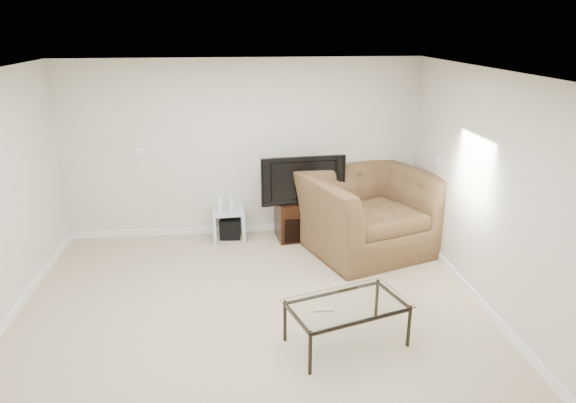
{
  "coord_description": "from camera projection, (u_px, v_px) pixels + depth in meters",
  "views": [
    {
      "loc": [
        -0.14,
        -4.59,
        2.93
      ],
      "look_at": [
        0.5,
        1.2,
        0.9
      ],
      "focal_mm": 32.0,
      "sensor_mm": 36.0,
      "label": 1
    }
  ],
  "objects": [
    {
      "name": "floor",
      "position": [
        253.0,
        324.0,
        5.28
      ],
      "size": [
        5.0,
        5.0,
        0.0
      ],
      "primitive_type": "plane",
      "color": "tan",
      "rests_on": "ground"
    },
    {
      "name": "ceiling",
      "position": [
        246.0,
        75.0,
        4.46
      ],
      "size": [
        5.0,
        5.0,
        0.0
      ],
      "primitive_type": "plane",
      "color": "white",
      "rests_on": "ground"
    },
    {
      "name": "wall_back",
      "position": [
        243.0,
        149.0,
        7.22
      ],
      "size": [
        5.0,
        0.02,
        2.5
      ],
      "primitive_type": "cube",
      "color": "silver",
      "rests_on": "ground"
    },
    {
      "name": "wall_right",
      "position": [
        500.0,
        200.0,
        5.13
      ],
      "size": [
        0.02,
        5.0,
        2.5
      ],
      "primitive_type": "cube",
      "color": "silver",
      "rests_on": "ground"
    },
    {
      "name": "plate_back",
      "position": [
        141.0,
        152.0,
        7.06
      ],
      "size": [
        0.12,
        0.02,
        0.12
      ],
      "primitive_type": "cube",
      "color": "white",
      "rests_on": "wall_back"
    },
    {
      "name": "plate_right_switch",
      "position": [
        437.0,
        160.0,
        6.63
      ],
      "size": [
        0.02,
        0.09,
        0.13
      ],
      "primitive_type": "cube",
      "color": "white",
      "rests_on": "wall_right"
    },
    {
      "name": "plate_right_outlet",
      "position": [
        439.0,
        237.0,
        6.66
      ],
      "size": [
        0.02,
        0.08,
        0.12
      ],
      "primitive_type": "cube",
      "color": "white",
      "rests_on": "wall_right"
    },
    {
      "name": "tv_stand",
      "position": [
        301.0,
        219.0,
        7.33
      ],
      "size": [
        0.72,
        0.54,
        0.56
      ],
      "primitive_type": null,
      "rotation": [
        0.0,
        0.0,
        0.12
      ],
      "color": "black",
      "rests_on": "floor"
    },
    {
      "name": "dvd_player",
      "position": [
        301.0,
        208.0,
        7.23
      ],
      "size": [
        0.38,
        0.29,
        0.05
      ],
      "primitive_type": "cube",
      "rotation": [
        0.0,
        0.0,
        0.12
      ],
      "color": "black",
      "rests_on": "tv_stand"
    },
    {
      "name": "television",
      "position": [
        301.0,
        178.0,
        7.1
      ],
      "size": [
        1.1,
        0.31,
        0.68
      ],
      "primitive_type": "imported",
      "rotation": [
        0.0,
        0.0,
        0.09
      ],
      "color": "black",
      "rests_on": "tv_stand"
    },
    {
      "name": "side_table",
      "position": [
        228.0,
        224.0,
        7.33
      ],
      "size": [
        0.48,
        0.48,
        0.43
      ],
      "primitive_type": null,
      "rotation": [
        0.0,
        0.0,
        0.06
      ],
      "color": "silver",
      "rests_on": "floor"
    },
    {
      "name": "subwoofer",
      "position": [
        230.0,
        227.0,
        7.37
      ],
      "size": [
        0.31,
        0.31,
        0.29
      ],
      "primitive_type": "cube",
      "rotation": [
        0.0,
        0.0,
        -0.09
      ],
      "color": "black",
      "rests_on": "floor"
    },
    {
      "name": "game_console",
      "position": [
        220.0,
        204.0,
        7.19
      ],
      "size": [
        0.07,
        0.15,
        0.2
      ],
      "primitive_type": "cube",
      "rotation": [
        0.0,
        0.0,
        0.15
      ],
      "color": "white",
      "rests_on": "side_table"
    },
    {
      "name": "game_case",
      "position": [
        231.0,
        204.0,
        7.22
      ],
      "size": [
        0.05,
        0.13,
        0.17
      ],
      "primitive_type": "cube",
      "rotation": [
        0.0,
        0.0,
        0.05
      ],
      "color": "silver",
      "rests_on": "side_table"
    },
    {
      "name": "recliner",
      "position": [
        369.0,
        200.0,
        6.81
      ],
      "size": [
        1.88,
        1.53,
        1.42
      ],
      "primitive_type": "imported",
      "rotation": [
        0.0,
        0.0,
        0.34
      ],
      "color": "#4D3021",
      "rests_on": "floor"
    },
    {
      "name": "coffee_table",
      "position": [
        346.0,
        323.0,
        4.89
      ],
      "size": [
        1.26,
        0.94,
        0.44
      ],
      "primitive_type": null,
      "rotation": [
        0.0,
        0.0,
        0.3
      ],
      "color": "black",
      "rests_on": "floor"
    },
    {
      "name": "remote",
      "position": [
        323.0,
        310.0,
        4.69
      ],
      "size": [
        0.18,
        0.05,
        0.02
      ],
      "primitive_type": "cube",
      "rotation": [
        0.0,
        0.0,
        0.01
      ],
      "color": "#B2B2B7",
      "rests_on": "coffee_table"
    }
  ]
}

